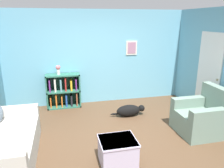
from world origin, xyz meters
The scene contains 8 objects.
ground_plane centered at (0.00, 0.00, 0.00)m, with size 14.00×14.00×0.00m, color brown.
wall_back centered at (0.00, 2.25, 1.30)m, with size 5.60×0.13×2.60m.
couch centered at (-2.02, -0.25, 0.32)m, with size 0.90×1.89×0.89m.
bookshelf centered at (-0.97, 2.02, 0.45)m, with size 0.90×0.35×0.93m.
recliner_chair centered at (1.85, -0.12, 0.35)m, with size 0.93×0.89×0.98m.
coffee_table centered at (-0.17, -0.74, 0.23)m, with size 0.61×0.53×0.44m.
dog centered at (0.59, 1.01, 0.15)m, with size 0.88×0.26×0.29m.
vase centered at (-1.08, 2.01, 1.07)m, with size 0.12×0.12×0.25m.
Camera 1 is at (-0.99, -3.79, 2.31)m, focal length 35.00 mm.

